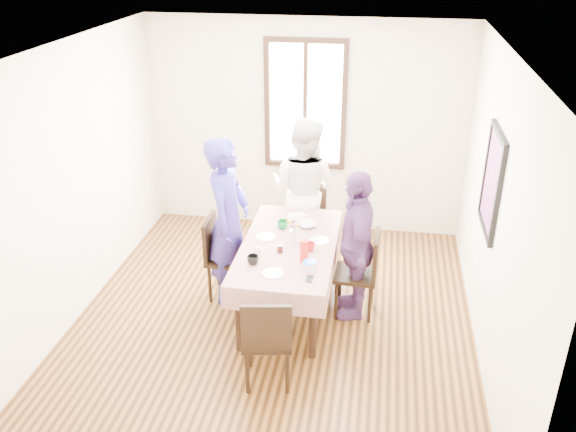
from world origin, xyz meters
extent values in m
plane|color=#301C0D|center=(0.00, 0.00, 0.00)|extent=(4.50, 4.50, 0.00)
plane|color=beige|center=(0.00, 2.25, 1.35)|extent=(4.00, 0.00, 4.00)
plane|color=beige|center=(2.00, 0.00, 1.35)|extent=(0.00, 4.50, 4.50)
cube|color=black|center=(0.00, 2.23, 1.65)|extent=(1.02, 0.06, 1.62)
cube|color=white|center=(0.00, 2.24, 1.65)|extent=(0.90, 0.02, 1.50)
cube|color=red|center=(1.98, 0.30, 1.55)|extent=(0.04, 0.76, 0.96)
cube|color=black|center=(0.12, 0.26, 0.38)|extent=(0.81, 1.63, 0.75)
cube|color=#5A0000|center=(0.12, 0.26, 0.76)|extent=(0.93, 1.75, 0.01)
cube|color=black|center=(-0.56, 0.41, 0.46)|extent=(0.43, 0.43, 0.91)
cube|color=black|center=(0.80, 0.31, 0.46)|extent=(0.43, 0.43, 0.91)
cube|color=black|center=(0.12, 1.38, 0.46)|extent=(0.48, 0.48, 0.91)
cube|color=black|center=(0.12, -0.86, 0.46)|extent=(0.48, 0.48, 0.91)
imported|color=#372C90|center=(-0.54, 0.41, 0.89)|extent=(0.47, 0.68, 1.79)
imported|color=white|center=(0.12, 1.36, 0.87)|extent=(1.01, 0.90, 1.74)
imported|color=#5B366C|center=(0.78, 0.31, 0.79)|extent=(0.52, 0.97, 1.57)
imported|color=black|center=(-0.15, -0.18, 0.81)|extent=(0.13, 0.13, 0.09)
imported|color=red|center=(0.35, 0.16, 0.81)|extent=(0.14, 0.14, 0.09)
imported|color=#0C7226|center=(0.00, 0.60, 0.81)|extent=(0.12, 0.12, 0.09)
imported|color=white|center=(0.25, 0.67, 0.78)|extent=(0.25, 0.25, 0.05)
cube|color=red|center=(0.32, -0.05, 0.87)|extent=(0.07, 0.07, 0.22)
cylinder|color=white|center=(0.39, -0.18, 0.80)|extent=(0.13, 0.13, 0.07)
cylinder|color=black|center=(0.06, 0.08, 0.80)|extent=(0.06, 0.06, 0.08)
cylinder|color=silver|center=(-0.14, -0.01, 0.81)|extent=(0.06, 0.06, 0.09)
cube|color=black|center=(0.41, -0.36, 0.77)|extent=(0.06, 0.12, 0.01)
cylinder|color=silver|center=(0.15, 0.30, 0.83)|extent=(0.07, 0.07, 0.14)
cylinder|color=white|center=(-0.14, 0.36, 0.77)|extent=(0.20, 0.20, 0.01)
cylinder|color=white|center=(0.41, 0.38, 0.77)|extent=(0.20, 0.20, 0.01)
cylinder|color=white|center=(0.10, 0.89, 0.77)|extent=(0.20, 0.20, 0.01)
cylinder|color=white|center=(0.07, -0.32, 0.77)|extent=(0.20, 0.20, 0.01)
cylinder|color=blue|center=(0.39, -0.18, 0.83)|extent=(0.12, 0.12, 0.01)
camera|label=1|loc=(0.98, -4.94, 3.63)|focal=37.32mm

